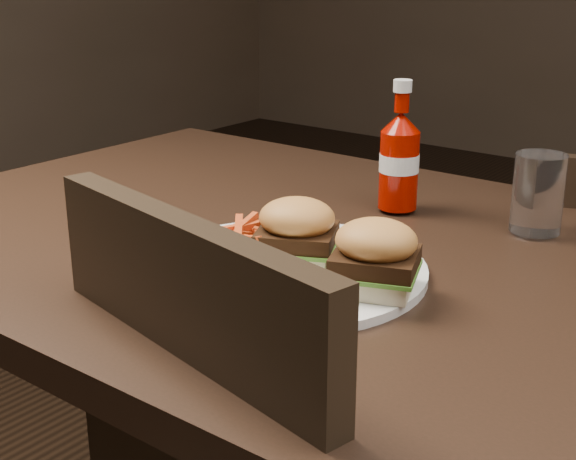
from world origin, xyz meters
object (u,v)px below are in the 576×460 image
Objects in this scene: dining_table at (307,253)px; ketchup_bottle at (399,170)px; tumbler at (538,193)px; plate at (283,270)px.

dining_table is 0.19m from ketchup_bottle.
tumbler reaches higher than dining_table.
plate is at bearing -119.40° from tumbler.
ketchup_bottle reaches higher than plate.
ketchup_bottle is at bearing 79.19° from dining_table.
tumbler is (0.19, 0.03, -0.01)m from ketchup_bottle.
plate is 0.36m from tumbler.
dining_table is at bearing -138.71° from tumbler.
tumbler is at bearing 7.81° from ketchup_bottle.
plate reaches higher than dining_table.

